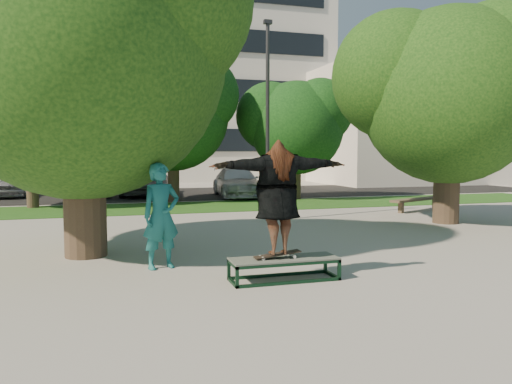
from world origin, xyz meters
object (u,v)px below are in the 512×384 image
object	(u,v)px
bystander	(161,216)
car_dark	(89,182)
tree_left	(76,37)
tree_right	(445,86)
grind_box	(284,269)
car_silver_b	(237,182)
car_silver_a	(7,183)
car_grey	(145,182)
bench	(419,200)
lamppost	(268,119)

from	to	relation	value
bystander	car_dark	bearing A→B (deg)	79.11
tree_left	tree_right	size ratio (longest dim) A/B	1.09
tree_left	car_dark	bearing A→B (deg)	91.22
grind_box	car_dark	bearing A→B (deg)	101.53
car_dark	car_silver_b	distance (m)	7.22
tree_left	car_silver_b	distance (m)	14.50
car_silver_a	car_grey	size ratio (longest dim) A/B	0.79
car_silver_a	car_grey	bearing A→B (deg)	-18.29
grind_box	car_dark	xyz separation A→B (m)	(-3.63, 17.80, 0.53)
car_grey	car_silver_b	xyz separation A→B (m)	(4.19, -2.03, 0.02)
car_silver_a	bench	bearing A→B (deg)	-43.80
car_dark	grind_box	bearing A→B (deg)	-89.25
bench	car_grey	distance (m)	13.18
lamppost	bystander	bearing A→B (deg)	-124.73
tree_right	car_dark	bearing A→B (deg)	129.58
tree_right	bench	xyz separation A→B (m)	(1.21, 2.90, -3.71)
tree_left	car_silver_b	bearing A→B (deg)	62.28
bystander	tree_left	bearing A→B (deg)	115.02
tree_left	bench	size ratio (longest dim) A/B	2.43
tree_left	grind_box	size ratio (longest dim) A/B	3.95
tree_right	car_silver_a	distance (m)	19.88
bystander	bench	size ratio (longest dim) A/B	0.66
car_grey	car_silver_b	world-z (taller)	car_silver_b
lamppost	bystander	distance (m)	7.07
bench	car_silver_b	distance (m)	8.98
car_silver_a	lamppost	bearing A→B (deg)	-60.51
grind_box	car_silver_a	world-z (taller)	car_silver_a
bench	car_dark	xyz separation A→B (m)	(-11.74, 9.83, 0.33)
car_dark	car_silver_b	world-z (taller)	car_dark
bystander	car_dark	distance (m)	16.44
bench	car_dark	size ratio (longest dim) A/B	0.67
tree_right	car_silver_a	world-z (taller)	tree_right
bench	car_silver_a	world-z (taller)	car_silver_a
tree_left	car_grey	bearing A→B (deg)	80.83
tree_right	bystander	world-z (taller)	tree_right
tree_left	lamppost	world-z (taller)	tree_left
car_silver_b	tree_left	bearing A→B (deg)	-113.13
tree_right	lamppost	bearing A→B (deg)	158.72
tree_right	lamppost	size ratio (longest dim) A/B	1.07
lamppost	car_silver_b	world-z (taller)	lamppost
lamppost	bystander	world-z (taller)	lamppost
car_dark	car_silver_b	size ratio (longest dim) A/B	0.92
car_grey	bench	bearing A→B (deg)	-39.07
tree_left	car_silver_a	distance (m)	16.37
bystander	bench	xyz separation A→B (m)	(9.96, 6.51, -0.58)
bench	car_grey	xyz separation A→B (m)	(-9.09, 9.54, 0.28)
bench	car_dark	bearing A→B (deg)	116.95
bystander	grind_box	bearing A→B (deg)	-55.25
car_grey	car_silver_b	distance (m)	4.65
grind_box	car_dark	distance (m)	18.17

